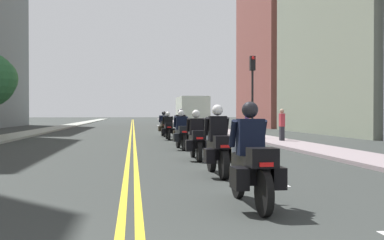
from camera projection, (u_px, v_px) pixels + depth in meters
The scene contains 17 objects.
ground_plane at pixel (132, 127), 49.98m from camera, with size 264.00×264.00×0.00m, color #2D312F.
sidewalk_left at pixel (62, 127), 49.08m from camera, with size 2.05×144.00×0.12m, color #979B91.
sidewalk_right at pixel (201, 127), 50.87m from camera, with size 2.05×144.00×0.12m, color gray.
centreline_yellow_inner at pixel (131, 127), 49.97m from camera, with size 0.12×132.00×0.01m, color yellow.
centreline_yellow_outer at pixel (134, 127), 50.00m from camera, with size 0.12×132.00×0.01m, color yellow.
lane_dashes_white at pixel (179, 135), 31.51m from camera, with size 0.14×56.40×0.01m.
motorcycle_0 at pixel (252, 164), 7.37m from camera, with size 0.77×2.21×1.65m.
motorcycle_1 at pixel (218, 148), 11.14m from camera, with size 0.77×2.15×1.68m.
motorcycle_2 at pixel (196, 139), 14.94m from camera, with size 0.76×2.23×1.58m.
motorcycle_3 at pixel (181, 133), 19.27m from camera, with size 0.78×2.29×1.61m.
motorcycle_4 at pixel (181, 130), 22.47m from camera, with size 0.78×2.14×1.68m.
motorcycle_5 at pixel (168, 128), 26.35m from camera, with size 0.76×2.21×1.56m.
motorcycle_6 at pixel (164, 126), 30.04m from camera, with size 0.78×2.18×1.61m.
traffic_light_near at pixel (252, 82), 26.29m from camera, with size 0.28×0.38×4.64m.
pedestrian_0 at pixel (247, 123), 29.48m from camera, with size 0.33×0.41×1.67m.
pedestrian_1 at pixel (282, 125), 23.56m from camera, with size 0.23×0.36×1.70m.
parked_truck at pixel (191, 116), 39.22m from camera, with size 2.20×6.50×2.80m.
Camera 1 is at (0.04, -2.36, 1.47)m, focal length 44.54 mm.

